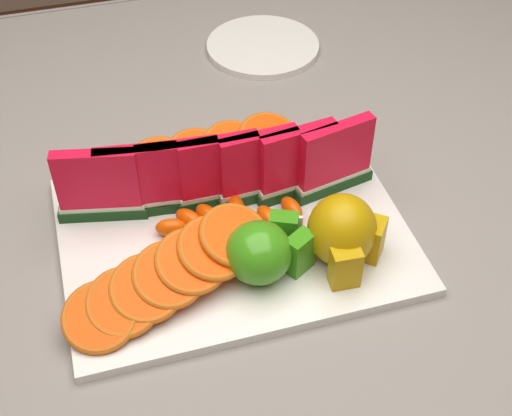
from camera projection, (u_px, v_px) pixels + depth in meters
The scene contains 10 objects.
table at pixel (157, 252), 0.97m from camera, with size 1.40×0.90×0.75m.
tablecloth at pixel (152, 220), 0.92m from camera, with size 1.53×1.03×0.20m.
platter at pixel (234, 234), 0.84m from camera, with size 0.40×0.30×0.01m.
apple_cluster at pixel (264, 251), 0.77m from camera, with size 0.11×0.09×0.07m.
pear_cluster at pixel (344, 233), 0.78m from camera, with size 0.10×0.10×0.09m.
side_plate at pixel (263, 46), 1.14m from camera, with size 0.20×0.20×0.01m.
watermelon_row at pixel (219, 173), 0.84m from camera, with size 0.39×0.07×0.10m.
orange_fan_front at pixel (169, 275), 0.75m from camera, with size 0.26×0.15×0.06m.
orange_fan_back at pixel (197, 155), 0.90m from camera, with size 0.29×0.11×0.04m.
tangerine_segments at pixel (228, 217), 0.84m from camera, with size 0.18×0.07×0.02m.
Camera 1 is at (-0.05, -0.66, 1.37)m, focal length 50.00 mm.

